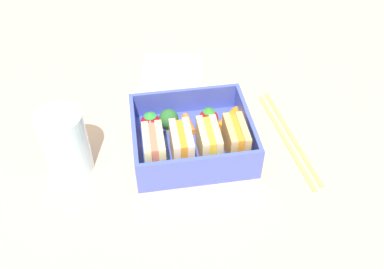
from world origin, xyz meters
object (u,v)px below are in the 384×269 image
at_px(sandwich_center, 182,145).
at_px(sandwich_center_right, 154,149).
at_px(strawberry_far_left, 209,118).
at_px(broccoli_floret, 169,119).
at_px(carrot_stick_far_left, 189,124).
at_px(drinking_glass, 65,143).
at_px(carrot_stick_left, 229,119).
at_px(folded_napkin, 172,71).
at_px(sandwich_left, 236,139).
at_px(sandwich_center_left, 209,142).
at_px(strawberry_left, 151,123).
at_px(chopstick_pair, 289,137).

bearing_deg(sandwich_center, sandwich_center_right, 0.00).
distance_m(strawberry_far_left, broccoli_floret, 0.06).
relative_size(carrot_stick_far_left, drinking_glass, 0.40).
bearing_deg(carrot_stick_left, folded_napkin, -67.10).
bearing_deg(sandwich_left, drinking_glass, -4.40).
bearing_deg(drinking_glass, sandwich_center, 173.46).
bearing_deg(carrot_stick_left, sandwich_left, 85.65).
relative_size(carrot_stick_left, broccoli_floret, 1.36).
xyz_separation_m(carrot_stick_left, broccoli_floret, (0.09, 0.00, 0.01)).
relative_size(sandwich_center_right, broccoli_floret, 1.59).
xyz_separation_m(sandwich_center_right, broccoli_floret, (-0.03, -0.06, -0.00)).
distance_m(sandwich_center_left, drinking_glass, 0.20).
xyz_separation_m(broccoli_floret, folded_napkin, (-0.02, -0.16, -0.03)).
relative_size(sandwich_center, sandwich_center_right, 1.00).
xyz_separation_m(sandwich_left, folded_napkin, (0.06, -0.22, -0.04)).
xyz_separation_m(broccoli_floret, drinking_glass, (0.15, 0.04, 0.02)).
distance_m(carrot_stick_left, strawberry_left, 0.12).
bearing_deg(strawberry_far_left, folded_napkin, -77.71).
relative_size(carrot_stick_left, drinking_glass, 0.51).
bearing_deg(carrot_stick_left, carrot_stick_far_left, 0.24).
bearing_deg(broccoli_floret, carrot_stick_left, -178.74).
relative_size(sandwich_left, chopstick_pair, 0.28).
height_order(sandwich_center, sandwich_center_right, same).
distance_m(carrot_stick_left, strawberry_far_left, 0.03).
relative_size(strawberry_far_left, chopstick_pair, 0.17).
xyz_separation_m(sandwich_center, drinking_glass, (0.16, -0.02, 0.01)).
distance_m(sandwich_left, chopstick_pair, 0.10).
height_order(sandwich_center, carrot_stick_far_left, sandwich_center).
distance_m(drinking_glass, folded_napkin, 0.27).
xyz_separation_m(chopstick_pair, folded_napkin, (0.15, -0.20, -0.00)).
xyz_separation_m(sandwich_center_right, carrot_stick_left, (-0.12, -0.06, -0.02)).
bearing_deg(carrot_stick_far_left, strawberry_left, 0.79).
height_order(carrot_stick_left, drinking_glass, drinking_glass).
bearing_deg(sandwich_left, sandwich_center_right, 0.00).
distance_m(sandwich_center_left, broccoli_floret, 0.08).
bearing_deg(sandwich_left, chopstick_pair, -165.25).
relative_size(strawberry_far_left, drinking_glass, 0.37).
bearing_deg(broccoli_floret, carrot_stick_far_left, -176.66).
xyz_separation_m(broccoli_floret, chopstick_pair, (-0.18, 0.04, -0.03)).
distance_m(sandwich_center, drinking_glass, 0.16).
distance_m(sandwich_center, chopstick_pair, 0.17).
bearing_deg(sandwich_center_right, drinking_glass, -8.63).
height_order(strawberry_left, folded_napkin, strawberry_left).
height_order(strawberry_far_left, folded_napkin, strawberry_far_left).
relative_size(sandwich_center_right, carrot_stick_far_left, 1.51).
xyz_separation_m(carrot_stick_left, drinking_glass, (0.24, 0.04, 0.03)).
height_order(strawberry_far_left, chopstick_pair, strawberry_far_left).
height_order(sandwich_center, broccoli_floret, sandwich_center).
height_order(carrot_stick_left, carrot_stick_far_left, carrot_stick_left).
relative_size(sandwich_center, carrot_stick_left, 1.17).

